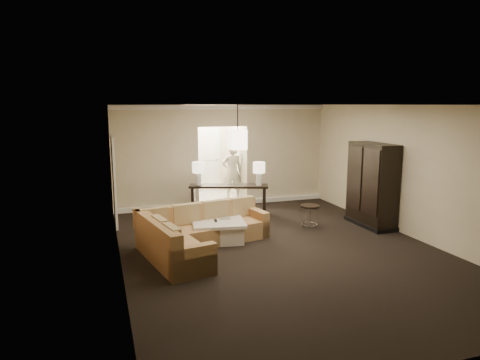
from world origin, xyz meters
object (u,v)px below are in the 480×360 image
object	(u,v)px
console_table	(229,197)
person	(232,169)
drink_table	(310,212)
armoire	(372,187)
coffee_table	(218,230)
sectional_sofa	(196,234)

from	to	relation	value
console_table	person	size ratio (longest dim) A/B	1.11
drink_table	person	xyz separation A→B (m)	(-0.78, 3.46, 0.53)
console_table	armoire	bearing A→B (deg)	-15.95
console_table	coffee_table	bearing A→B (deg)	-93.67
console_table	drink_table	size ratio (longest dim) A/B	3.74
drink_table	console_table	bearing A→B (deg)	127.61
sectional_sofa	coffee_table	size ratio (longest dim) A/B	2.29
coffee_table	drink_table	bearing A→B (deg)	3.64
armoire	person	world-z (taller)	armoire
sectional_sofa	console_table	world-z (taller)	sectional_sofa
sectional_sofa	coffee_table	distance (m)	0.73
console_table	person	world-z (taller)	person
sectional_sofa	person	size ratio (longest dim) A/B	1.52
person	armoire	bearing A→B (deg)	129.06
console_table	person	bearing A→B (deg)	89.14
console_table	armoire	distance (m)	3.53
sectional_sofa	person	distance (m)	4.57
sectional_sofa	drink_table	world-z (taller)	sectional_sofa
sectional_sofa	console_table	bearing A→B (deg)	48.50
armoire	sectional_sofa	bearing A→B (deg)	-174.92
armoire	drink_table	distance (m)	1.57
coffee_table	armoire	world-z (taller)	armoire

